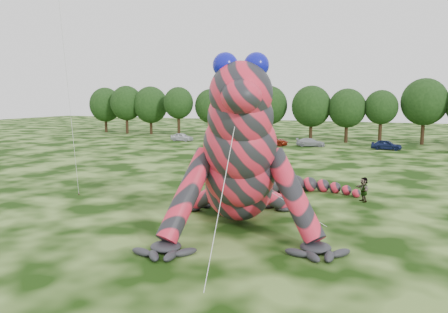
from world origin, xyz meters
TOP-DOWN VIEW (x-y plane):
  - ground at (0.00, 0.00)m, footprint 240.00×240.00m
  - inflatable_gecko at (-4.85, 7.81)m, footprint 22.77×24.52m
  - tree_0 at (-54.56, 59.23)m, footprint 6.91×6.22m
  - tree_1 at (-48.36, 58.05)m, footprint 6.74×6.07m
  - tree_2 at (-43.02, 58.76)m, footprint 7.04×6.34m
  - tree_3 at (-35.72, 57.07)m, footprint 5.81×5.23m
  - tree_4 at (-29.64, 58.71)m, footprint 6.22×5.60m
  - tree_5 at (-23.12, 58.44)m, footprint 7.16×6.44m
  - tree_6 at (-17.56, 56.68)m, footprint 6.52×5.86m
  - tree_7 at (-10.08, 56.80)m, footprint 6.68×6.01m
  - tree_8 at (-4.22, 56.99)m, footprint 6.14×5.53m
  - tree_9 at (1.06, 57.35)m, footprint 5.27×4.74m
  - tree_10 at (7.40, 58.58)m, footprint 7.09×6.38m
  - car_0 at (-30.68, 48.82)m, footprint 4.27×2.16m
  - car_1 at (-21.05, 47.76)m, footprint 4.11×1.71m
  - car_2 at (-14.43, 47.81)m, footprint 5.60×3.20m
  - car_3 at (-8.53, 49.11)m, footprint 4.60×2.44m
  - car_4 at (2.43, 49.02)m, footprint 4.32×1.98m
  - spectator_1 at (-8.17, 24.80)m, footprint 1.07×0.94m
  - spectator_4 at (-18.85, 33.69)m, footprint 0.97×0.96m
  - spectator_5 at (2.17, 15.16)m, footprint 1.32×1.73m
  - spectator_0 at (-10.06, 23.98)m, footprint 0.73×0.53m

SIDE VIEW (x-z plane):
  - ground at x=0.00m, z-range 0.00..0.00m
  - car_3 at x=-8.53m, z-range 0.00..1.27m
  - car_1 at x=-21.05m, z-range 0.00..1.32m
  - car_0 at x=-30.68m, z-range 0.00..1.39m
  - car_4 at x=2.43m, z-range 0.00..1.44m
  - car_2 at x=-14.43m, z-range 0.00..1.47m
  - spectator_4 at x=-18.85m, z-range 0.00..1.69m
  - spectator_5 at x=2.17m, z-range 0.00..1.82m
  - spectator_1 at x=-8.17m, z-range 0.00..1.84m
  - spectator_0 at x=-10.06m, z-range 0.00..1.85m
  - tree_9 at x=1.06m, z-range 0.00..8.68m
  - tree_8 at x=-4.22m, z-range 0.00..8.94m
  - tree_4 at x=-29.64m, z-range 0.00..9.06m
  - tree_3 at x=-35.72m, z-range 0.00..9.44m
  - tree_7 at x=-10.08m, z-range 0.00..9.48m
  - tree_6 at x=-17.56m, z-range 0.00..9.49m
  - tree_0 at x=-54.56m, z-range 0.00..9.51m
  - tree_2 at x=-43.02m, z-range 0.00..9.64m
  - tree_5 at x=-23.12m, z-range 0.00..9.80m
  - tree_1 at x=-48.36m, z-range 0.00..9.81m
  - inflatable_gecko at x=-4.85m, z-range 0.00..9.89m
  - tree_10 at x=7.40m, z-range 0.00..10.50m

